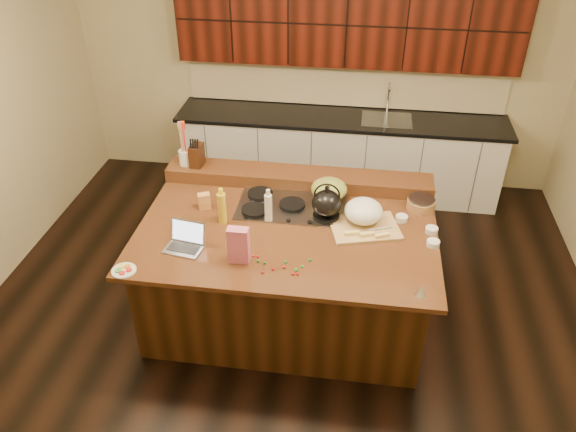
# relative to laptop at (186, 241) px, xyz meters

# --- Properties ---
(room) EXTENTS (5.52, 5.02, 2.72)m
(room) POSITION_rel_laptop_xyz_m (0.74, 0.36, 0.38)
(room) COLOR black
(room) RESTS_ON ground
(island) EXTENTS (2.40, 1.60, 0.92)m
(island) POSITION_rel_laptop_xyz_m (0.74, 0.36, -0.51)
(island) COLOR black
(island) RESTS_ON ground
(back_ledge) EXTENTS (2.40, 0.30, 0.12)m
(back_ledge) POSITION_rel_laptop_xyz_m (0.74, 1.06, 0.01)
(back_ledge) COLOR black
(back_ledge) RESTS_ON island
(cooktop) EXTENTS (0.92, 0.52, 0.05)m
(cooktop) POSITION_rel_laptop_xyz_m (0.74, 0.66, -0.04)
(cooktop) COLOR gray
(cooktop) RESTS_ON island
(back_counter) EXTENTS (3.70, 0.66, 2.40)m
(back_counter) POSITION_rel_laptop_xyz_m (1.04, 2.58, 0.01)
(back_counter) COLOR silver
(back_counter) RESTS_ON ground
(kettle) EXTENTS (0.30, 0.30, 0.22)m
(kettle) POSITION_rel_laptop_xyz_m (1.04, 0.53, 0.10)
(kettle) COLOR black
(kettle) RESTS_ON cooktop
(green_bowl) EXTENTS (0.32, 0.32, 0.17)m
(green_bowl) POSITION_rel_laptop_xyz_m (1.04, 0.79, 0.08)
(green_bowl) COLOR olive
(green_bowl) RESTS_ON cooktop
(laptop) EXTENTS (0.31, 0.26, 0.20)m
(laptop) POSITION_rel_laptop_xyz_m (0.00, 0.00, 0.00)
(laptop) COLOR #B7B7BC
(laptop) RESTS_ON island
(oil_bottle) EXTENTS (0.08, 0.08, 0.27)m
(oil_bottle) POSITION_rel_laptop_xyz_m (0.20, 0.36, 0.08)
(oil_bottle) COLOR gold
(oil_bottle) RESTS_ON island
(vinegar_bottle) EXTENTS (0.08, 0.08, 0.25)m
(vinegar_bottle) POSITION_rel_laptop_xyz_m (0.57, 0.43, 0.07)
(vinegar_bottle) COLOR silver
(vinegar_bottle) RESTS_ON island
(wooden_tray) EXTENTS (0.62, 0.52, 0.22)m
(wooden_tray) POSITION_rel_laptop_xyz_m (1.34, 0.48, 0.04)
(wooden_tray) COLOR tan
(wooden_tray) RESTS_ON island
(ramekin_a) EXTENTS (0.12, 0.12, 0.04)m
(ramekin_a) POSITION_rel_laptop_xyz_m (1.89, 0.45, -0.03)
(ramekin_a) COLOR white
(ramekin_a) RESTS_ON island
(ramekin_b) EXTENTS (0.10, 0.10, 0.04)m
(ramekin_b) POSITION_rel_laptop_xyz_m (1.65, 0.59, -0.03)
(ramekin_b) COLOR white
(ramekin_b) RESTS_ON island
(ramekin_c) EXTENTS (0.10, 0.10, 0.04)m
(ramekin_c) POSITION_rel_laptop_xyz_m (1.89, 0.28, -0.03)
(ramekin_c) COLOR white
(ramekin_c) RESTS_ON island
(strainer_bowl) EXTENTS (0.29, 0.29, 0.09)m
(strainer_bowl) POSITION_rel_laptop_xyz_m (1.82, 0.79, -0.01)
(strainer_bowl) COLOR #996B3F
(strainer_bowl) RESTS_ON island
(kitchen_timer) EXTENTS (0.09, 0.09, 0.07)m
(kitchen_timer) POSITION_rel_laptop_xyz_m (1.76, -0.30, -0.02)
(kitchen_timer) COLOR silver
(kitchen_timer) RESTS_ON island
(pink_bag) EXTENTS (0.16, 0.08, 0.29)m
(pink_bag) POSITION_rel_laptop_xyz_m (0.44, -0.12, 0.09)
(pink_bag) COLOR #D16283
(pink_bag) RESTS_ON island
(candy_plate) EXTENTS (0.20, 0.20, 0.01)m
(candy_plate) POSITION_rel_laptop_xyz_m (-0.36, -0.35, -0.05)
(candy_plate) COLOR white
(candy_plate) RESTS_ON island
(package_box) EXTENTS (0.12, 0.10, 0.14)m
(package_box) POSITION_rel_laptop_xyz_m (0.00, 0.54, 0.02)
(package_box) COLOR #D18F49
(package_box) RESTS_ON island
(utensil_crock) EXTENTS (0.13, 0.13, 0.14)m
(utensil_crock) POSITION_rel_laptop_xyz_m (-0.30, 1.06, 0.14)
(utensil_crock) COLOR white
(utensil_crock) RESTS_ON back_ledge
(knife_block) EXTENTS (0.11, 0.17, 0.20)m
(knife_block) POSITION_rel_laptop_xyz_m (-0.20, 1.06, 0.17)
(knife_block) COLOR black
(knife_block) RESTS_ON back_ledge
(gumdrop_0) EXTENTS (0.02, 0.02, 0.02)m
(gumdrop_0) POSITION_rel_laptop_xyz_m (0.71, -0.19, -0.04)
(gumdrop_0) COLOR red
(gumdrop_0) RESTS_ON island
(gumdrop_1) EXTENTS (0.02, 0.02, 0.02)m
(gumdrop_1) POSITION_rel_laptop_xyz_m (0.87, -0.16, -0.04)
(gumdrop_1) COLOR #198C26
(gumdrop_1) RESTS_ON island
(gumdrop_2) EXTENTS (0.02, 0.02, 0.02)m
(gumdrop_2) POSITION_rel_laptop_xyz_m (0.57, -0.06, -0.04)
(gumdrop_2) COLOR red
(gumdrop_2) RESTS_ON island
(gumdrop_3) EXTENTS (0.02, 0.02, 0.02)m
(gumdrop_3) POSITION_rel_laptop_xyz_m (0.96, -0.04, -0.04)
(gumdrop_3) COLOR #198C26
(gumdrop_3) RESTS_ON island
(gumdrop_4) EXTENTS (0.02, 0.02, 0.02)m
(gumdrop_4) POSITION_rel_laptop_xyz_m (0.86, -0.22, -0.04)
(gumdrop_4) COLOR red
(gumdrop_4) RESTS_ON island
(gumdrop_5) EXTENTS (0.02, 0.02, 0.02)m
(gumdrop_5) POSITION_rel_laptop_xyz_m (0.58, -0.11, -0.04)
(gumdrop_5) COLOR #198C26
(gumdrop_5) RESTS_ON island
(gumdrop_6) EXTENTS (0.02, 0.02, 0.02)m
(gumdrop_6) POSITION_rel_laptop_xyz_m (0.54, -0.06, -0.04)
(gumdrop_6) COLOR red
(gumdrop_6) RESTS_ON island
(gumdrop_7) EXTENTS (0.02, 0.02, 0.02)m
(gumdrop_7) POSITION_rel_laptop_xyz_m (0.64, -0.13, -0.04)
(gumdrop_7) COLOR #198C26
(gumdrop_7) RESTS_ON island
(gumdrop_8) EXTENTS (0.02, 0.02, 0.02)m
(gumdrop_8) POSITION_rel_laptop_xyz_m (0.79, -0.16, -0.04)
(gumdrop_8) COLOR red
(gumdrop_8) RESTS_ON island
(gumdrop_9) EXTENTS (0.02, 0.02, 0.02)m
(gumdrop_9) POSITION_rel_laptop_xyz_m (0.79, -0.10, -0.04)
(gumdrop_9) COLOR #198C26
(gumdrop_9) RESTS_ON island
(gumdrop_10) EXTENTS (0.02, 0.02, 0.02)m
(gumdrop_10) POSITION_rel_laptop_xyz_m (0.64, -0.23, -0.04)
(gumdrop_10) COLOR red
(gumdrop_10) RESTS_ON island
(gumdrop_11) EXTENTS (0.02, 0.02, 0.02)m
(gumdrop_11) POSITION_rel_laptop_xyz_m (0.92, -0.13, -0.04)
(gumdrop_11) COLOR #198C26
(gumdrop_11) RESTS_ON island
(gumdrop_12) EXTENTS (0.02, 0.02, 0.02)m
(gumdrop_12) POSITION_rel_laptop_xyz_m (0.89, -0.22, -0.04)
(gumdrop_12) COLOR red
(gumdrop_12) RESTS_ON island
(gumdrop_13) EXTENTS (0.02, 0.02, 0.02)m
(gumdrop_13) POSITION_rel_laptop_xyz_m (0.88, -0.18, -0.04)
(gumdrop_13) COLOR #198C26
(gumdrop_13) RESTS_ON island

